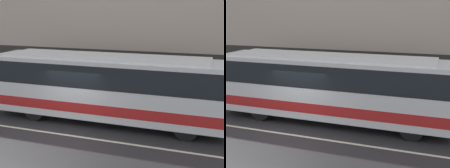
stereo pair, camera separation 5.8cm
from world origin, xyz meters
The scene contains 6 objects.
ground_plane centered at (0.00, 0.00, 0.00)m, with size 60.00×60.00×0.00m, color #262628.
sidewalk centered at (0.00, 5.12, 0.07)m, with size 60.00×2.24×0.13m.
building_facade centered at (0.00, 6.38, 5.44)m, with size 60.00×0.35×11.29m.
lane_stripe centered at (0.00, 0.00, 0.00)m, with size 54.00×0.14×0.01m.
transit_bus centered at (0.97, 2.22, 1.74)m, with size 10.98×2.52×3.08m.
pedestrian_waiting centered at (-3.38, 4.91, 0.92)m, with size 0.36×0.36×1.69m.
Camera 2 is at (5.97, -10.80, 5.13)m, focal length 50.00 mm.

